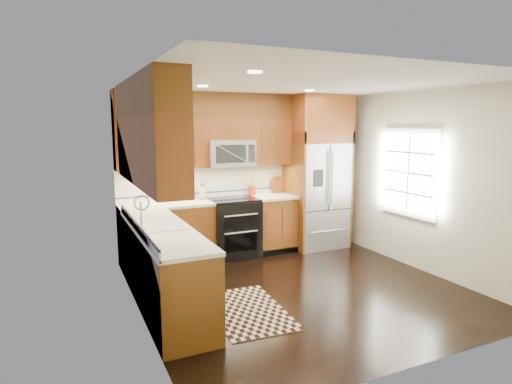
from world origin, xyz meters
name	(u,v)px	position (x,y,z in m)	size (l,w,h in m)	color
ground	(299,289)	(0.00, 0.00, 0.00)	(4.00, 4.00, 0.00)	black
wall_back	(239,174)	(0.00, 2.00, 1.30)	(4.00, 0.02, 2.60)	silver
wall_left	(138,201)	(-2.00, 0.00, 1.30)	(0.02, 4.00, 2.60)	silver
wall_right	(420,181)	(2.00, 0.00, 1.30)	(0.02, 4.00, 2.60)	silver
window	(409,173)	(1.98, 0.20, 1.40)	(0.04, 1.10, 1.30)	white
base_cabinets	(187,249)	(-1.23, 0.90, 0.45)	(2.85, 3.00, 0.90)	brown
countertop	(194,212)	(-1.09, 1.01, 0.92)	(2.86, 3.01, 0.04)	white
upper_cabinets	(186,131)	(-1.15, 1.09, 2.02)	(2.85, 3.00, 1.15)	brown
range	(233,228)	(-0.25, 1.67, 0.47)	(0.76, 0.67, 0.95)	black
microwave	(229,153)	(-0.25, 1.80, 1.66)	(0.76, 0.40, 0.42)	#B2B2B7
refrigerator	(317,172)	(1.30, 1.63, 1.30)	(0.98, 0.75, 2.60)	#B2B2B7
sink_faucet	(159,223)	(-1.73, 0.23, 0.99)	(0.54, 0.44, 0.37)	#B2B2B7
rug	(248,310)	(-0.88, -0.33, 0.01)	(0.79, 1.32, 0.01)	black
knife_block	(203,193)	(-0.69, 1.86, 1.04)	(0.13, 0.15, 0.25)	#A4904F
utensil_crock	(252,188)	(0.19, 1.89, 1.06)	(0.16, 0.16, 0.34)	#B32A16
cutting_board	(278,192)	(0.69, 1.94, 0.95)	(0.29, 0.29, 0.02)	brown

